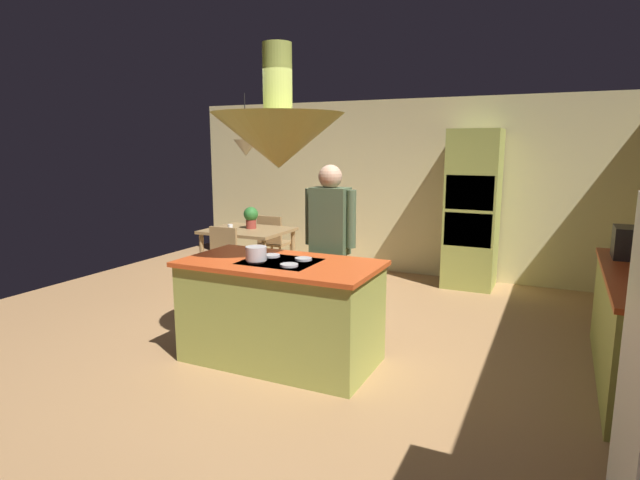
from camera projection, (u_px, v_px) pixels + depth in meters
ground at (292, 352)px, 4.79m from camera, size 8.16×8.16×0.00m
wall_back at (401, 188)px, 7.63m from camera, size 6.80×0.10×2.55m
kitchen_island at (281, 311)px, 4.53m from camera, size 1.72×0.91×0.92m
oven_tower at (472, 209)px, 6.85m from camera, size 0.66×0.62×2.10m
dining_table at (248, 236)px, 7.07m from camera, size 1.10×0.90×0.76m
person_at_island at (330, 240)px, 5.02m from camera, size 0.53×0.23×1.71m
range_hood at (278, 137)px, 4.26m from camera, size 1.10×1.10×1.00m
pendant_light_over_table at (246, 148)px, 6.86m from camera, size 0.32×0.32×0.82m
chair_facing_island at (219, 257)px, 6.50m from camera, size 0.40×0.40×0.87m
chair_by_back_wall at (273, 240)px, 7.70m from camera, size 0.40×0.40×0.87m
potted_plant_on_table at (251, 216)px, 7.09m from camera, size 0.20×0.20×0.30m
cup_on_table at (230, 228)px, 6.90m from camera, size 0.07×0.07×0.09m
cooking_pot_on_cooktop at (256, 253)px, 4.38m from camera, size 0.18×0.18×0.12m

